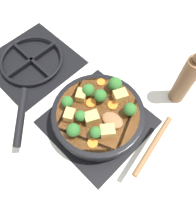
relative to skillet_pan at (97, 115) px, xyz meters
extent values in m
plane|color=silver|center=(0.00, 0.00, -0.05)|extent=(2.40, 2.40, 0.00)
cube|color=black|center=(0.00, 0.00, -0.05)|extent=(0.31, 0.31, 0.01)
torus|color=black|center=(0.00, 0.00, -0.03)|extent=(0.24, 0.24, 0.01)
cube|color=black|center=(0.00, 0.00, -0.03)|extent=(0.01, 0.23, 0.01)
cube|color=black|center=(0.00, 0.00, -0.03)|extent=(0.23, 0.01, 0.01)
cube|color=black|center=(0.00, 0.36, -0.05)|extent=(0.31, 0.31, 0.01)
torus|color=black|center=(0.00, 0.36, -0.03)|extent=(0.24, 0.24, 0.01)
cube|color=black|center=(0.00, 0.36, -0.03)|extent=(0.01, 0.23, 0.01)
cube|color=black|center=(0.00, 0.36, -0.03)|extent=(0.23, 0.01, 0.01)
cylinder|color=black|center=(0.00, 0.00, 0.00)|extent=(0.28, 0.28, 0.05)
cylinder|color=brown|center=(0.00, 0.00, 0.00)|extent=(0.26, 0.26, 0.04)
torus|color=black|center=(0.00, 0.00, 0.02)|extent=(0.29, 0.29, 0.01)
cylinder|color=black|center=(-0.17, 0.16, 0.01)|extent=(0.15, 0.16, 0.02)
ellipsoid|color=brown|center=(0.01, -0.05, 0.03)|extent=(0.06, 0.08, 0.01)
cylinder|color=brown|center=(0.03, -0.19, 0.03)|extent=(0.21, 0.05, 0.02)
cube|color=tan|center=(-0.03, -0.07, 0.04)|extent=(0.05, 0.05, 0.03)
cube|color=tan|center=(-0.07, 0.05, 0.04)|extent=(0.05, 0.04, 0.03)
cube|color=tan|center=(0.09, -0.02, 0.04)|extent=(0.05, 0.05, 0.03)
cube|color=tan|center=(-0.03, -0.01, 0.04)|extent=(0.05, 0.05, 0.03)
cube|color=tan|center=(0.00, 0.07, 0.04)|extent=(0.05, 0.04, 0.03)
cylinder|color=#709956|center=(-0.10, 0.00, 0.03)|extent=(0.01, 0.01, 0.01)
sphere|color=#2D6628|center=(-0.10, 0.00, 0.05)|extent=(0.04, 0.04, 0.04)
cylinder|color=#709956|center=(0.04, 0.02, 0.03)|extent=(0.01, 0.01, 0.01)
sphere|color=#2D6628|center=(0.04, 0.02, 0.05)|extent=(0.04, 0.04, 0.04)
cylinder|color=#709956|center=(-0.06, -0.05, 0.03)|extent=(0.01, 0.01, 0.01)
sphere|color=#2D6628|center=(-0.06, -0.05, 0.05)|extent=(0.04, 0.04, 0.04)
cylinder|color=#709956|center=(-0.05, 0.02, 0.03)|extent=(0.01, 0.01, 0.01)
sphere|color=#2D6628|center=(-0.05, 0.02, 0.05)|extent=(0.03, 0.03, 0.03)
cylinder|color=#709956|center=(0.07, -0.07, 0.03)|extent=(0.01, 0.01, 0.01)
sphere|color=#2D6628|center=(0.07, -0.07, 0.05)|extent=(0.04, 0.04, 0.04)
cylinder|color=#709956|center=(0.03, 0.06, 0.03)|extent=(0.01, 0.01, 0.01)
sphere|color=#2D6628|center=(0.03, 0.06, 0.05)|extent=(0.04, 0.04, 0.04)
cylinder|color=#709956|center=(-0.05, 0.08, 0.03)|extent=(0.01, 0.01, 0.01)
sphere|color=#2D6628|center=(-0.05, 0.08, 0.05)|extent=(0.04, 0.04, 0.04)
cylinder|color=#709956|center=(0.10, 0.02, 0.03)|extent=(0.01, 0.01, 0.01)
sphere|color=#2D6628|center=(0.10, 0.02, 0.05)|extent=(0.04, 0.04, 0.04)
cylinder|color=orange|center=(0.01, 0.03, 0.02)|extent=(0.03, 0.03, 0.01)
cylinder|color=orange|center=(-0.08, -0.06, 0.02)|extent=(0.03, 0.03, 0.01)
cylinder|color=orange|center=(0.09, 0.07, 0.02)|extent=(0.03, 0.03, 0.01)
cylinder|color=orange|center=(0.05, -0.02, 0.02)|extent=(0.03, 0.03, 0.01)
cylinder|color=brown|center=(0.27, -0.13, 0.04)|extent=(0.05, 0.05, 0.19)
camera|label=1|loc=(-0.21, -0.22, 0.62)|focal=35.00mm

